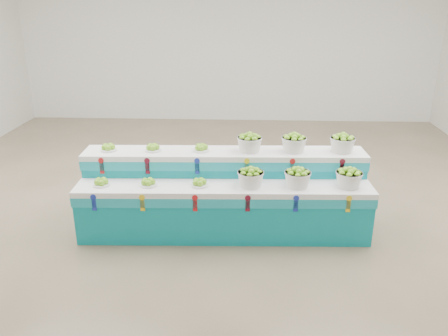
# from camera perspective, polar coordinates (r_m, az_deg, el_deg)

# --- Properties ---
(ground) EXTENTS (10.00, 10.00, 0.00)m
(ground) POSITION_cam_1_polar(r_m,az_deg,el_deg) (6.68, -1.06, -4.85)
(ground) COLOR brown
(ground) RESTS_ON ground
(back_wall) EXTENTS (10.00, 0.00, 10.00)m
(back_wall) POSITION_cam_1_polar(r_m,az_deg,el_deg) (11.04, 0.59, 16.28)
(back_wall) COLOR silver
(back_wall) RESTS_ON ground
(display_stand) EXTENTS (3.74, 1.09, 1.02)m
(display_stand) POSITION_cam_1_polar(r_m,az_deg,el_deg) (5.83, 0.00, -3.30)
(display_stand) COLOR #0B909D
(display_stand) RESTS_ON ground
(plate_lower_left) EXTENTS (0.22, 0.22, 0.10)m
(plate_lower_left) POSITION_cam_1_polar(r_m,az_deg,el_deg) (5.74, -15.40, -1.69)
(plate_lower_left) COLOR white
(plate_lower_left) RESTS_ON display_stand
(plate_lower_mid) EXTENTS (0.22, 0.22, 0.10)m
(plate_lower_mid) POSITION_cam_1_polar(r_m,az_deg,el_deg) (5.61, -9.65, -1.75)
(plate_lower_mid) COLOR white
(plate_lower_mid) RESTS_ON display_stand
(plate_lower_right) EXTENTS (0.22, 0.22, 0.10)m
(plate_lower_right) POSITION_cam_1_polar(r_m,az_deg,el_deg) (5.53, -3.16, -1.81)
(plate_lower_right) COLOR white
(plate_lower_right) RESTS_ON display_stand
(basket_lower_left) EXTENTS (0.34, 0.34, 0.24)m
(basket_lower_left) POSITION_cam_1_polar(r_m,az_deg,el_deg) (5.50, 3.41, -1.17)
(basket_lower_left) COLOR silver
(basket_lower_left) RESTS_ON display_stand
(basket_lower_mid) EXTENTS (0.34, 0.34, 0.24)m
(basket_lower_mid) POSITION_cam_1_polar(r_m,az_deg,el_deg) (5.56, 9.36, -1.18)
(basket_lower_mid) COLOR silver
(basket_lower_mid) RESTS_ON display_stand
(basket_lower_right) EXTENTS (0.34, 0.34, 0.24)m
(basket_lower_right) POSITION_cam_1_polar(r_m,az_deg,el_deg) (5.69, 15.64, -1.18)
(basket_lower_right) COLOR silver
(basket_lower_right) RESTS_ON display_stand
(plate_upper_left) EXTENTS (0.22, 0.22, 0.10)m
(plate_upper_left) POSITION_cam_1_polar(r_m,az_deg,el_deg) (6.05, -14.54, 2.61)
(plate_upper_left) COLOR white
(plate_upper_left) RESTS_ON display_stand
(plate_upper_mid) EXTENTS (0.22, 0.22, 0.10)m
(plate_upper_mid) POSITION_cam_1_polar(r_m,az_deg,el_deg) (5.93, -9.08, 2.64)
(plate_upper_mid) COLOR white
(plate_upper_mid) RESTS_ON display_stand
(plate_upper_right) EXTENTS (0.22, 0.22, 0.10)m
(plate_upper_right) POSITION_cam_1_polar(r_m,az_deg,el_deg) (5.85, -2.94, 2.65)
(plate_upper_right) COLOR white
(plate_upper_right) RESTS_ON display_stand
(basket_upper_left) EXTENTS (0.34, 0.34, 0.24)m
(basket_upper_left) POSITION_cam_1_polar(r_m,az_deg,el_deg) (5.83, 3.28, 3.27)
(basket_upper_left) COLOR silver
(basket_upper_left) RESTS_ON display_stand
(basket_upper_mid) EXTENTS (0.34, 0.34, 0.24)m
(basket_upper_mid) POSITION_cam_1_polar(r_m,az_deg,el_deg) (5.88, 8.90, 3.21)
(basket_upper_mid) COLOR silver
(basket_upper_mid) RESTS_ON display_stand
(basket_upper_right) EXTENTS (0.34, 0.34, 0.24)m
(basket_upper_right) POSITION_cam_1_polar(r_m,az_deg,el_deg) (6.00, 14.86, 3.12)
(basket_upper_right) COLOR silver
(basket_upper_right) RESTS_ON display_stand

